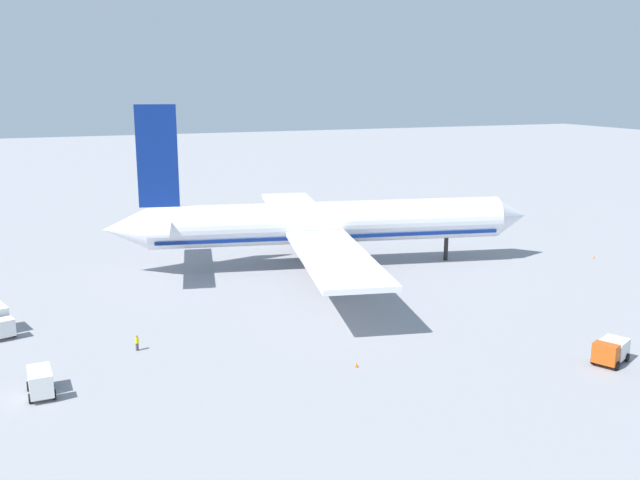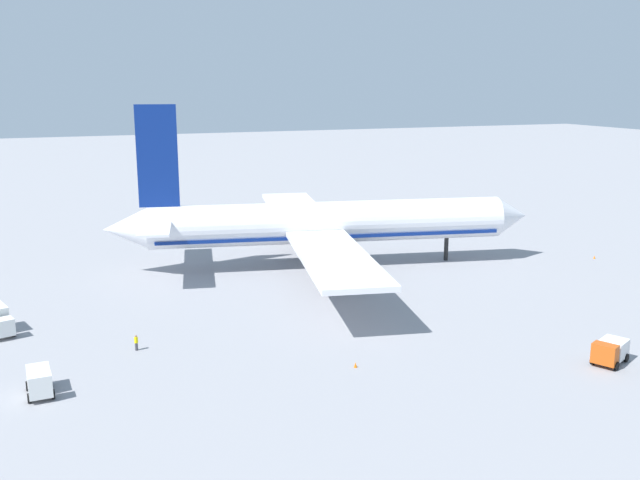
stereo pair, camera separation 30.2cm
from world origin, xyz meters
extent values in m
plane|color=gray|center=(0.00, 0.00, 0.00)|extent=(600.00, 600.00, 0.00)
cylinder|color=white|center=(0.00, 0.00, 7.03)|extent=(56.06, 17.37, 6.50)
cone|color=white|center=(29.94, -6.01, 7.03)|extent=(6.35, 7.27, 6.37)
cone|color=white|center=(-30.58, 6.14, 7.03)|extent=(7.59, 7.33, 6.17)
cube|color=navy|center=(-25.43, 5.11, 17.86)|extent=(5.98, 1.67, 15.16)
cube|color=white|center=(-24.63, 11.66, 8.33)|extent=(6.52, 11.86, 0.36)
cube|color=white|center=(-27.22, -1.25, 8.33)|extent=(6.52, 11.86, 0.36)
cube|color=white|center=(0.98, 19.06, 6.05)|extent=(14.98, 32.42, 0.70)
cylinder|color=slate|center=(1.03, 14.26, 4.07)|extent=(5.90, 4.27, 3.28)
cube|color=white|center=(-6.46, -17.96, 6.05)|extent=(14.98, 32.42, 0.70)
cylinder|color=slate|center=(-4.55, -13.56, 3.99)|extent=(5.32, 4.29, 3.42)
cylinder|color=black|center=(19.17, -3.85, 1.89)|extent=(0.70, 0.70, 3.78)
cylinder|color=black|center=(-1.71, 5.70, 1.89)|extent=(0.70, 0.70, 3.78)
cylinder|color=black|center=(-3.77, -4.60, 1.89)|extent=(0.70, 0.70, 3.78)
cube|color=navy|center=(0.00, 0.00, 5.24)|extent=(53.81, 16.61, 0.50)
cube|color=white|center=(-43.08, -36.05, 1.52)|extent=(2.13, 1.50, 2.14)
cube|color=silver|center=(-43.22, -33.57, 1.39)|extent=(2.22, 2.97, 1.87)
cube|color=black|center=(-43.05, -36.53, 2.06)|extent=(1.73, 0.18, 0.94)
cylinder|color=black|center=(-42.06, -35.85, 0.45)|extent=(0.35, 0.92, 0.90)
cylinder|color=black|center=(-44.11, -35.97, 0.45)|extent=(0.35, 0.92, 0.90)
cylinder|color=black|center=(-42.23, -32.91, 0.45)|extent=(0.35, 0.92, 0.90)
cylinder|color=black|center=(-44.28, -33.03, 0.45)|extent=(0.35, 0.92, 0.90)
cube|color=#BF4C14|center=(10.75, -48.63, 1.49)|extent=(2.34, 2.80, 2.07)
cube|color=silver|center=(12.94, -47.49, 1.38)|extent=(3.63, 3.47, 1.85)
cube|color=black|center=(10.33, -48.85, 2.00)|extent=(1.01, 1.86, 0.91)
cylinder|color=black|center=(11.44, -49.65, 0.45)|extent=(0.94, 0.68, 0.90)
cylinder|color=black|center=(10.31, -47.48, 0.45)|extent=(0.94, 0.68, 0.90)
cylinder|color=black|center=(14.03, -48.30, 0.45)|extent=(0.94, 0.68, 0.90)
cylinder|color=black|center=(12.91, -46.14, 0.45)|extent=(0.94, 0.68, 0.90)
cube|color=white|center=(-47.08, -17.27, 1.42)|extent=(2.89, 2.45, 1.94)
cube|color=black|center=(-46.90, -17.88, 1.90)|extent=(2.01, 0.67, 0.85)
cylinder|color=black|center=(-45.95, -16.74, 0.45)|extent=(0.54, 0.95, 0.90)
cylinder|color=black|center=(-47.05, -13.03, 0.45)|extent=(0.54, 0.95, 0.90)
cube|color=#595B60|center=(-21.11, 52.31, 0.28)|extent=(2.96, 2.99, 0.15)
cylinder|color=#333338|center=(-19.92, 53.53, 0.28)|extent=(0.48, 0.49, 0.08)
cylinder|color=black|center=(-20.87, 53.56, 0.20)|extent=(0.36, 0.37, 0.40)
cylinder|color=black|center=(-19.86, 52.59, 0.20)|extent=(0.36, 0.37, 0.40)
cylinder|color=black|center=(-22.35, 52.03, 0.20)|extent=(0.36, 0.37, 0.40)
cylinder|color=black|center=(-21.35, 51.06, 0.20)|extent=(0.36, 0.37, 0.40)
cube|color=gray|center=(-25.92, 38.50, 0.28)|extent=(1.48, 2.42, 0.15)
cylinder|color=#333338|center=(-25.97, 39.99, 0.28)|extent=(0.10, 0.60, 0.08)
cube|color=silver|center=(-25.92, 38.50, 0.77)|extent=(1.33, 2.04, 0.84)
cylinder|color=black|center=(-26.65, 39.38, 0.20)|extent=(0.13, 0.40, 0.40)
cylinder|color=black|center=(-25.25, 39.43, 0.20)|extent=(0.13, 0.40, 0.40)
cylinder|color=black|center=(-26.59, 37.57, 0.20)|extent=(0.13, 0.40, 0.40)
cylinder|color=black|center=(-25.19, 37.62, 0.20)|extent=(0.13, 0.40, 0.40)
cylinder|color=#3F3F47|center=(-33.33, -26.29, 0.43)|extent=(0.41, 0.41, 0.86)
cylinder|color=yellow|center=(-33.33, -26.29, 1.18)|extent=(0.52, 0.52, 0.65)
sphere|color=#8C6647|center=(-33.33, -26.29, 1.62)|extent=(0.23, 0.23, 0.23)
cone|color=orange|center=(42.58, -12.05, 0.28)|extent=(0.36, 0.36, 0.55)
cone|color=orange|center=(-12.98, -39.34, 0.28)|extent=(0.36, 0.36, 0.55)
camera|label=1|loc=(-41.38, -101.20, 28.67)|focal=39.71mm
camera|label=2|loc=(-41.10, -101.31, 28.67)|focal=39.71mm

